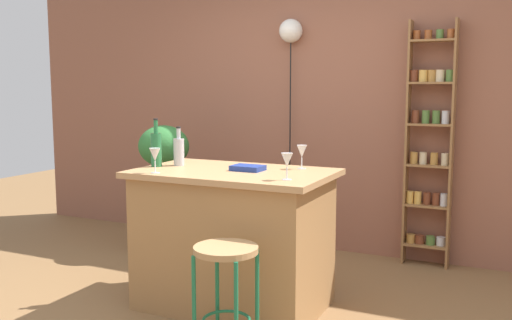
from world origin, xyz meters
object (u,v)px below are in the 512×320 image
at_px(spice_shelf, 429,143).
at_px(potted_plant, 164,156).
at_px(bar_stool, 226,273).
at_px(wine_glass_left, 302,152).
at_px(wine_glass_right, 287,161).
at_px(bottle_olive_oil, 179,151).
at_px(pendant_globe_light, 291,34).
at_px(cookbook, 248,168).
at_px(wine_glass_center, 155,155).
at_px(plant_stool, 165,228).
at_px(bottle_soda_blue, 156,148).

xyz_separation_m(spice_shelf, potted_plant, (-2.20, -0.64, -0.16)).
relative_size(bar_stool, potted_plant, 0.87).
height_order(wine_glass_left, wine_glass_right, same).
xyz_separation_m(bottle_olive_oil, pendant_globe_light, (0.25, 1.49, 0.93)).
bearing_deg(wine_glass_right, spice_shelf, 71.61).
xyz_separation_m(spice_shelf, cookbook, (-0.95, -1.47, -0.07)).
distance_m(wine_glass_left, cookbook, 0.39).
relative_size(bottle_olive_oil, wine_glass_left, 1.70).
height_order(bar_stool, wine_glass_center, wine_glass_center).
relative_size(plant_stool, bottle_olive_oil, 1.59).
relative_size(bar_stool, wine_glass_right, 3.83).
distance_m(wine_glass_center, wine_glass_right, 0.89).
relative_size(spice_shelf, potted_plant, 2.84).
distance_m(bar_stool, wine_glass_center, 0.98).
bearing_deg(bottle_olive_oil, plant_stool, 130.26).
relative_size(spice_shelf, wine_glass_right, 12.47).
bearing_deg(wine_glass_center, cookbook, 35.93).
bearing_deg(wine_glass_left, plant_stool, 158.70).
height_order(bottle_olive_oil, pendant_globe_light, pendant_globe_light).
relative_size(bottle_olive_oil, wine_glass_right, 1.70).
relative_size(bottle_olive_oil, pendant_globe_light, 0.13).
bearing_deg(bottle_soda_blue, potted_plant, 121.91).
height_order(plant_stool, wine_glass_center, wine_glass_center).
bearing_deg(cookbook, bottle_olive_oil, -179.83).
bearing_deg(bottle_soda_blue, spice_shelf, 44.13).
xyz_separation_m(wine_glass_right, pendant_globe_light, (-0.69, 1.75, 0.91)).
height_order(potted_plant, bottle_soda_blue, bottle_soda_blue).
relative_size(spice_shelf, bottle_soda_blue, 6.04).
distance_m(bar_stool, bottle_soda_blue, 1.22).
xyz_separation_m(bar_stool, plant_stool, (-1.46, 1.53, -0.25)).
relative_size(spice_shelf, bottle_olive_oil, 7.36).
xyz_separation_m(plant_stool, wine_glass_right, (1.63, -1.08, 0.84)).
distance_m(bottle_soda_blue, wine_glass_center, 0.31).
relative_size(wine_glass_center, wine_glass_right, 1.00).
relative_size(bottle_soda_blue, pendant_globe_light, 0.16).
distance_m(bar_stool, wine_glass_left, 1.10).
xyz_separation_m(spice_shelf, wine_glass_center, (-1.45, -1.83, 0.03)).
distance_m(wine_glass_center, pendant_globe_light, 2.08).
distance_m(bottle_soda_blue, wine_glass_left, 1.02).
height_order(cookbook, pendant_globe_light, pendant_globe_light).
height_order(bar_stool, plant_stool, bar_stool).
xyz_separation_m(potted_plant, pendant_globe_light, (0.94, 0.67, 1.09)).
xyz_separation_m(spice_shelf, wine_glass_left, (-0.65, -1.24, 0.03)).
relative_size(plant_stool, pendant_globe_light, 0.21).
xyz_separation_m(bottle_olive_oil, wine_glass_left, (0.85, 0.22, 0.01)).
height_order(bottle_soda_blue, wine_glass_left, bottle_soda_blue).
xyz_separation_m(bottle_olive_oil, wine_glass_right, (0.94, -0.25, 0.01)).
bearing_deg(wine_glass_right, pendant_globe_light, 111.49).
xyz_separation_m(spice_shelf, plant_stool, (-2.20, -0.64, -0.82)).
distance_m(plant_stool, wine_glass_right, 2.13).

